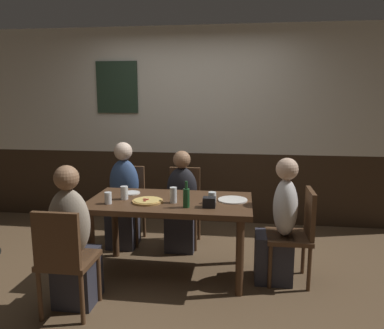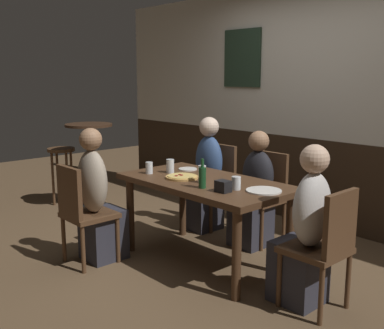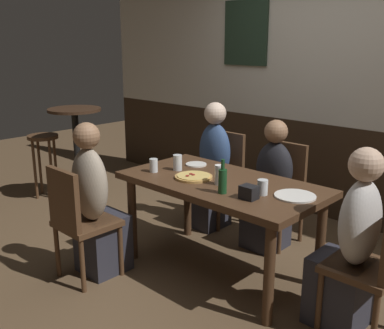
{
  "view_description": "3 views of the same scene",
  "coord_description": "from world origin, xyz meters",
  "px_view_note": "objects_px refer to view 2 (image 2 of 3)",
  "views": [
    {
      "loc": [
        0.66,
        -3.39,
        1.71
      ],
      "look_at": [
        0.22,
        -0.08,
        1.1
      ],
      "focal_mm": 35.34,
      "sensor_mm": 36.0,
      "label": 1
    },
    {
      "loc": [
        2.78,
        -2.68,
        1.62
      ],
      "look_at": [
        -0.15,
        -0.01,
        0.86
      ],
      "focal_mm": 43.34,
      "sensor_mm": 36.0,
      "label": 2
    },
    {
      "loc": [
        2.06,
        -2.47,
        1.75
      ],
      "look_at": [
        -0.21,
        -0.09,
        0.84
      ],
      "focal_mm": 42.36,
      "sensor_mm": 36.0,
      "label": 3
    }
  ],
  "objects_px": {
    "dining_table": "(205,191)",
    "person_left_near": "(98,205)",
    "plate_white_large": "(264,191)",
    "plate_white_small": "(188,169)",
    "beer_glass_half": "(202,175)",
    "pint_glass_amber": "(149,168)",
    "side_bar_table": "(90,159)",
    "pint_glass_pale": "(170,167)",
    "bar_stool": "(62,160)",
    "chair_left_far": "(216,181)",
    "person_mid_far": "(254,198)",
    "pint_glass_stout": "(236,184)",
    "beer_bottle_green": "(202,177)",
    "person_head_east": "(305,238)",
    "pizza": "(182,177)",
    "chair_mid_far": "(265,192)",
    "person_left_far": "(206,182)",
    "chair_head_east": "(325,244)",
    "chair_left_near": "(82,209)",
    "condiment_caddy": "(223,186)"
  },
  "relations": [
    {
      "from": "dining_table",
      "to": "person_left_near",
      "type": "distance_m",
      "value": 0.95
    },
    {
      "from": "plate_white_large",
      "to": "plate_white_small",
      "type": "distance_m",
      "value": 1.03
    },
    {
      "from": "person_left_near",
      "to": "beer_glass_half",
      "type": "relative_size",
      "value": 8.15
    },
    {
      "from": "pint_glass_amber",
      "to": "side_bar_table",
      "type": "distance_m",
      "value": 1.65
    },
    {
      "from": "pint_glass_amber",
      "to": "pint_glass_pale",
      "type": "relative_size",
      "value": 0.85
    },
    {
      "from": "beer_glass_half",
      "to": "bar_stool",
      "type": "bearing_deg",
      "value": 178.82
    },
    {
      "from": "chair_left_far",
      "to": "bar_stool",
      "type": "bearing_deg",
      "value": -156.32
    },
    {
      "from": "person_mid_far",
      "to": "beer_glass_half",
      "type": "relative_size",
      "value": 7.63
    },
    {
      "from": "pint_glass_stout",
      "to": "beer_bottle_green",
      "type": "relative_size",
      "value": 0.44
    },
    {
      "from": "bar_stool",
      "to": "person_head_east",
      "type": "bearing_deg",
      "value": 0.42
    },
    {
      "from": "pizza",
      "to": "bar_stool",
      "type": "height_order",
      "value": "pizza"
    },
    {
      "from": "pint_glass_amber",
      "to": "chair_mid_far",
      "type": "bearing_deg",
      "value": 61.97
    },
    {
      "from": "person_head_east",
      "to": "beer_bottle_green",
      "type": "bearing_deg",
      "value": -165.79
    },
    {
      "from": "person_head_east",
      "to": "person_mid_far",
      "type": "xyz_separation_m",
      "value": [
        -1.02,
        0.65,
        -0.03
      ]
    },
    {
      "from": "person_mid_far",
      "to": "beer_bottle_green",
      "type": "distance_m",
      "value": 0.96
    },
    {
      "from": "person_left_far",
      "to": "chair_head_east",
      "type": "bearing_deg",
      "value": -19.51
    },
    {
      "from": "beer_bottle_green",
      "to": "plate_white_small",
      "type": "xyz_separation_m",
      "value": [
        -0.62,
        0.4,
        -0.09
      ]
    },
    {
      "from": "chair_head_east",
      "to": "chair_left_near",
      "type": "height_order",
      "value": "same"
    },
    {
      "from": "chair_left_far",
      "to": "pint_glass_pale",
      "type": "height_order",
      "value": "chair_left_far"
    },
    {
      "from": "dining_table",
      "to": "person_left_far",
      "type": "height_order",
      "value": "person_left_far"
    },
    {
      "from": "chair_head_east",
      "to": "chair_left_far",
      "type": "bearing_deg",
      "value": 156.21
    },
    {
      "from": "plate_white_large",
      "to": "bar_stool",
      "type": "xyz_separation_m",
      "value": [
        -3.19,
        -0.09,
        -0.18
      ]
    },
    {
      "from": "pizza",
      "to": "side_bar_table",
      "type": "xyz_separation_m",
      "value": [
        -1.96,
        0.22,
        -0.14
      ]
    },
    {
      "from": "person_left_near",
      "to": "person_mid_far",
      "type": "height_order",
      "value": "person_left_near"
    },
    {
      "from": "chair_mid_far",
      "to": "person_head_east",
      "type": "height_order",
      "value": "person_head_east"
    },
    {
      "from": "person_mid_far",
      "to": "pizza",
      "type": "distance_m",
      "value": 0.82
    },
    {
      "from": "chair_mid_far",
      "to": "plate_white_large",
      "type": "xyz_separation_m",
      "value": [
        0.59,
        -0.75,
        0.25
      ]
    },
    {
      "from": "pizza",
      "to": "side_bar_table",
      "type": "distance_m",
      "value": 1.97
    },
    {
      "from": "dining_table",
      "to": "chair_mid_far",
      "type": "bearing_deg",
      "value": 90.0
    },
    {
      "from": "beer_bottle_green",
      "to": "pint_glass_pale",
      "type": "bearing_deg",
      "value": 163.39
    },
    {
      "from": "chair_head_east",
      "to": "plate_white_small",
      "type": "relative_size",
      "value": 5.04
    },
    {
      "from": "chair_mid_far",
      "to": "person_left_near",
      "type": "height_order",
      "value": "person_left_near"
    },
    {
      "from": "dining_table",
      "to": "beer_bottle_green",
      "type": "distance_m",
      "value": 0.34
    },
    {
      "from": "person_left_near",
      "to": "beer_bottle_green",
      "type": "xyz_separation_m",
      "value": [
        0.86,
        0.45,
        0.33
      ]
    },
    {
      "from": "chair_head_east",
      "to": "chair_mid_far",
      "type": "distance_m",
      "value": 1.44
    },
    {
      "from": "chair_mid_far",
      "to": "beer_bottle_green",
      "type": "distance_m",
      "value": 1.1
    },
    {
      "from": "chair_left_far",
      "to": "bar_stool",
      "type": "height_order",
      "value": "chair_left_far"
    },
    {
      "from": "chair_left_far",
      "to": "dining_table",
      "type": "bearing_deg",
      "value": -50.52
    },
    {
      "from": "person_left_far",
      "to": "plate_white_small",
      "type": "height_order",
      "value": "person_left_far"
    },
    {
      "from": "beer_bottle_green",
      "to": "condiment_caddy",
      "type": "height_order",
      "value": "beer_bottle_green"
    },
    {
      "from": "person_left_far",
      "to": "pint_glass_pale",
      "type": "distance_m",
      "value": 0.78
    },
    {
      "from": "person_left_near",
      "to": "plate_white_large",
      "type": "relative_size",
      "value": 4.29
    },
    {
      "from": "person_left_far",
      "to": "plate_white_large",
      "type": "distance_m",
      "value": 1.41
    },
    {
      "from": "plate_white_small",
      "to": "bar_stool",
      "type": "bearing_deg",
      "value": -174.33
    },
    {
      "from": "beer_bottle_green",
      "to": "chair_left_far",
      "type": "bearing_deg",
      "value": 129.9
    },
    {
      "from": "chair_mid_far",
      "to": "person_left_far",
      "type": "distance_m",
      "value": 0.69
    },
    {
      "from": "plate_white_small",
      "to": "pint_glass_stout",
      "type": "bearing_deg",
      "value": -15.88
    },
    {
      "from": "chair_head_east",
      "to": "pint_glass_stout",
      "type": "relative_size",
      "value": 8.41
    },
    {
      "from": "beer_glass_half",
      "to": "chair_left_far",
      "type": "bearing_deg",
      "value": 128.71
    },
    {
      "from": "plate_white_small",
      "to": "bar_stool",
      "type": "height_order",
      "value": "plate_white_small"
    }
  ]
}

